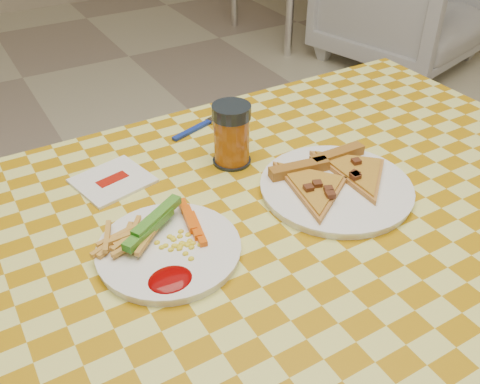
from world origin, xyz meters
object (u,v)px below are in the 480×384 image
(drink_glass, at_px, (232,135))
(table, at_px, (278,257))
(plate_right, at_px, (336,189))
(plate_left, at_px, (169,251))

(drink_glass, bearing_deg, table, -97.04)
(plate_right, relative_size, drink_glass, 2.21)
(plate_right, height_order, drink_glass, drink_glass)
(table, height_order, drink_glass, drink_glass)
(plate_left, height_order, drink_glass, drink_glass)
(table, xyz_separation_m, plate_right, (0.13, 0.02, 0.08))
(plate_right, bearing_deg, table, -170.27)
(plate_left, xyz_separation_m, drink_glass, (0.21, 0.18, 0.05))
(plate_left, bearing_deg, drink_glass, 39.92)
(plate_left, relative_size, drink_glass, 1.81)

